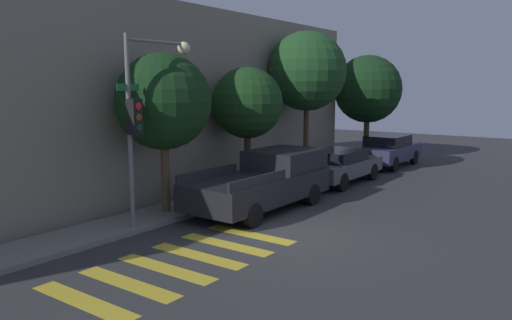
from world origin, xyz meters
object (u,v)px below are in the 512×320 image
(pickup_truck, at_px, (266,180))
(sedan_middle, at_px, (388,150))
(tree_behind_truck, at_px, (368,89))
(tree_midblock, at_px, (247,103))
(tree_far_end, at_px, (307,71))
(sedan_near_corner, at_px, (339,165))
(traffic_light_pole, at_px, (146,102))
(tree_near_corner, at_px, (163,102))

(pickup_truck, xyz_separation_m, sedan_middle, (10.32, 0.00, -0.09))
(sedan_middle, height_order, tree_behind_truck, tree_behind_truck)
(tree_midblock, bearing_deg, tree_far_end, 0.00)
(pickup_truck, height_order, sedan_middle, pickup_truck)
(tree_midblock, bearing_deg, sedan_near_corner, -27.56)
(traffic_light_pole, distance_m, sedan_middle, 14.29)
(pickup_truck, xyz_separation_m, tree_far_end, (5.67, 1.86, 3.54))
(tree_far_end, bearing_deg, pickup_truck, -161.82)
(sedan_near_corner, bearing_deg, pickup_truck, -180.00)
(tree_near_corner, relative_size, tree_far_end, 0.78)
(traffic_light_pole, bearing_deg, tree_far_end, 3.63)
(sedan_near_corner, relative_size, sedan_middle, 1.02)
(sedan_near_corner, bearing_deg, sedan_middle, 0.00)
(traffic_light_pole, bearing_deg, sedan_middle, -5.18)
(tree_midblock, bearing_deg, traffic_light_pole, -173.51)
(sedan_near_corner, distance_m, sedan_middle, 5.20)
(pickup_truck, height_order, tree_behind_truck, tree_behind_truck)
(sedan_near_corner, relative_size, tree_midblock, 0.99)
(pickup_truck, xyz_separation_m, tree_behind_truck, (11.98, 1.86, 2.77))
(sedan_middle, relative_size, tree_far_end, 0.72)
(tree_near_corner, distance_m, tree_far_end, 8.22)
(tree_far_end, bearing_deg, sedan_near_corner, -106.73)
(pickup_truck, distance_m, tree_near_corner, 3.97)
(traffic_light_pole, xyz_separation_m, sedan_near_corner, (8.79, -1.27, -2.69))
(sedan_middle, xyz_separation_m, tree_midblock, (-8.77, 1.86, 2.42))
(traffic_light_pole, bearing_deg, tree_midblock, 6.49)
(sedan_near_corner, bearing_deg, traffic_light_pole, 171.78)
(pickup_truck, height_order, tree_far_end, tree_far_end)
(tree_far_end, bearing_deg, tree_midblock, -180.00)
(tree_far_end, distance_m, tree_behind_truck, 6.36)
(traffic_light_pole, distance_m, tree_near_corner, 1.34)
(sedan_middle, height_order, tree_midblock, tree_midblock)
(pickup_truck, xyz_separation_m, tree_midblock, (1.54, 1.86, 2.33))
(sedan_near_corner, height_order, tree_midblock, tree_midblock)
(tree_near_corner, bearing_deg, sedan_near_corner, -13.79)
(tree_near_corner, bearing_deg, tree_midblock, -0.00)
(pickup_truck, distance_m, tree_midblock, 3.36)
(pickup_truck, relative_size, tree_midblock, 1.17)
(tree_midblock, height_order, tree_far_end, tree_far_end)
(tree_midblock, bearing_deg, tree_near_corner, 180.00)
(sedan_middle, relative_size, tree_behind_truck, 0.81)
(sedan_middle, distance_m, tree_near_corner, 13.19)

